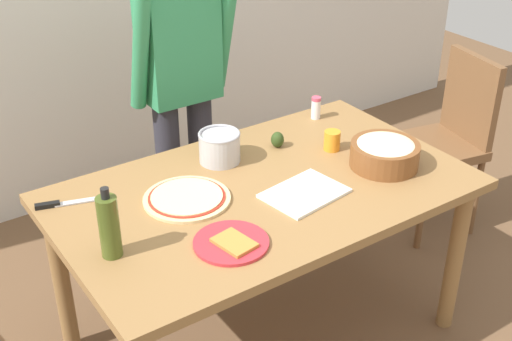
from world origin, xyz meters
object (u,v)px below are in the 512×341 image
at_px(chair_wooden_right, 449,134).
at_px(avocado, 277,140).
at_px(steel_pot, 220,147).
at_px(chef_knife, 65,203).
at_px(olive_oil_bottle, 109,226).
at_px(popcorn_bowl, 385,152).
at_px(dining_table, 263,207).
at_px(cup_orange, 332,141).
at_px(cutting_board_white, 305,193).
at_px(person_cook, 181,80).
at_px(salt_shaker, 316,108).
at_px(pizza_raw_on_board, 187,198).
at_px(plate_with_slice, 232,243).

height_order(chair_wooden_right, avocado, chair_wooden_right).
distance_m(steel_pot, chef_knife, 0.66).
height_order(olive_oil_bottle, steel_pot, olive_oil_bottle).
height_order(popcorn_bowl, olive_oil_bottle, olive_oil_bottle).
bearing_deg(avocado, dining_table, -135.01).
bearing_deg(olive_oil_bottle, cup_orange, 9.00).
bearing_deg(cutting_board_white, cup_orange, 35.18).
distance_m(olive_oil_bottle, steel_pot, 0.73).
height_order(olive_oil_bottle, cup_orange, olive_oil_bottle).
relative_size(person_cook, chair_wooden_right, 1.71).
relative_size(popcorn_bowl, olive_oil_bottle, 1.09).
relative_size(olive_oil_bottle, salt_shaker, 2.42).
bearing_deg(chair_wooden_right, pizza_raw_on_board, -175.73).
distance_m(person_cook, popcorn_bowl, 1.00).
distance_m(person_cook, cutting_board_white, 0.91).
height_order(chair_wooden_right, plate_with_slice, chair_wooden_right).
xyz_separation_m(chair_wooden_right, cup_orange, (-0.90, -0.11, 0.26)).
height_order(plate_with_slice, steel_pot, steel_pot).
relative_size(dining_table, cup_orange, 18.82).
distance_m(cutting_board_white, chef_knife, 0.90).
xyz_separation_m(dining_table, salt_shaker, (0.56, 0.38, 0.14)).
bearing_deg(steel_pot, olive_oil_bottle, -150.87).
relative_size(popcorn_bowl, salt_shaker, 2.64).
relative_size(person_cook, chef_knife, 5.69).
bearing_deg(plate_with_slice, olive_oil_bottle, 153.87).
bearing_deg(olive_oil_bottle, steel_pot, 29.13).
bearing_deg(olive_oil_bottle, avocado, 19.54).
relative_size(dining_table, chair_wooden_right, 1.68).
distance_m(cup_orange, avocado, 0.23).
height_order(plate_with_slice, popcorn_bowl, popcorn_bowl).
bearing_deg(chef_knife, dining_table, -24.48).
bearing_deg(cutting_board_white, avocado, 68.88).
height_order(cup_orange, avocado, cup_orange).
bearing_deg(dining_table, cup_orange, 12.51).
bearing_deg(cup_orange, avocado, 139.90).
bearing_deg(cup_orange, person_cook, 118.31).
relative_size(dining_table, person_cook, 0.99).
bearing_deg(avocado, olive_oil_bottle, -160.46).
distance_m(dining_table, steel_pot, 0.32).
xyz_separation_m(cutting_board_white, avocado, (0.15, 0.38, 0.03)).
distance_m(plate_with_slice, avocado, 0.74).
height_order(cup_orange, chef_knife, cup_orange).
distance_m(dining_table, olive_oil_bottle, 0.70).
distance_m(plate_with_slice, cutting_board_white, 0.42).
bearing_deg(dining_table, cutting_board_white, -54.15).
xyz_separation_m(plate_with_slice, steel_pot, (0.28, 0.53, 0.06)).
relative_size(olive_oil_bottle, avocado, 3.66).
distance_m(pizza_raw_on_board, cutting_board_white, 0.45).
bearing_deg(person_cook, cup_orange, -61.69).
relative_size(dining_table, steel_pot, 9.22).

